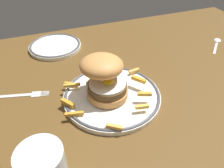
% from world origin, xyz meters
% --- Properties ---
extents(ground_plane, '(1.37, 0.87, 0.04)m').
position_xyz_m(ground_plane, '(0.00, 0.00, -0.02)').
color(ground_plane, brown).
extents(dinner_plate, '(0.25, 0.25, 0.02)m').
position_xyz_m(dinner_plate, '(-0.05, -0.02, 0.01)').
color(dinner_plate, white).
rests_on(dinner_plate, ground_plane).
extents(burger, '(0.15, 0.15, 0.11)m').
position_xyz_m(burger, '(-0.07, -0.02, 0.07)').
color(burger, '#CD8845').
rests_on(burger, dinner_plate).
extents(fries_pile, '(0.24, 0.21, 0.03)m').
position_xyz_m(fries_pile, '(-0.07, -0.03, 0.03)').
color(fries_pile, gold).
rests_on(fries_pile, dinner_plate).
extents(side_plate, '(0.18, 0.18, 0.02)m').
position_xyz_m(side_plate, '(-0.14, 0.30, 0.01)').
color(side_plate, white).
rests_on(side_plate, ground_plane).
extents(fork, '(0.14, 0.05, 0.00)m').
position_xyz_m(fork, '(-0.27, 0.07, 0.00)').
color(fork, silver).
rests_on(fork, ground_plane).
extents(spoon, '(0.11, 0.10, 0.01)m').
position_xyz_m(spoon, '(0.43, 0.13, 0.00)').
color(spoon, silver).
rests_on(spoon, ground_plane).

